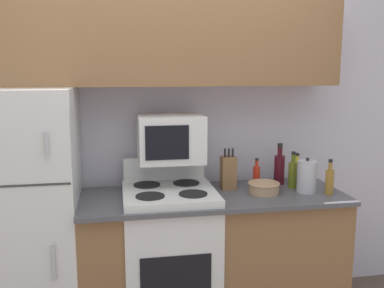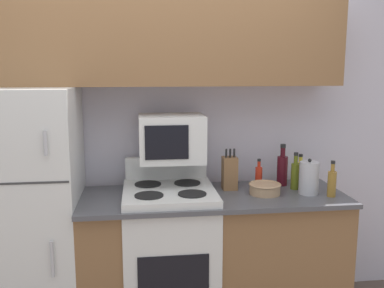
{
  "view_description": "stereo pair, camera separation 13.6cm",
  "coord_description": "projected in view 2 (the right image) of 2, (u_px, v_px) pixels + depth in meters",
  "views": [
    {
      "loc": [
        -0.28,
        -2.4,
        1.74
      ],
      "look_at": [
        0.2,
        0.27,
        1.26
      ],
      "focal_mm": 40.0,
      "sensor_mm": 36.0,
      "label": 1
    },
    {
      "loc": [
        -0.15,
        -2.42,
        1.74
      ],
      "look_at": [
        0.2,
        0.27,
        1.26
      ],
      "focal_mm": 40.0,
      "sensor_mm": 36.0,
      "label": 2
    }
  ],
  "objects": [
    {
      "name": "wall_back",
      "position": [
        158.0,
        133.0,
        3.14
      ],
      "size": [
        8.0,
        0.05,
        2.55
      ],
      "color": "silver",
      "rests_on": "ground_plane"
    },
    {
      "name": "lower_cabinets",
      "position": [
        213.0,
        258.0,
        2.95
      ],
      "size": [
        1.76,
        0.65,
        0.91
      ],
      "color": "brown",
      "rests_on": "ground_plane"
    },
    {
      "name": "refrigerator",
      "position": [
        26.0,
        214.0,
        2.76
      ],
      "size": [
        0.69,
        0.68,
        1.63
      ],
      "color": "silver",
      "rests_on": "ground_plane"
    },
    {
      "name": "upper_cabinets",
      "position": [
        158.0,
        39.0,
        2.83
      ],
      "size": [
        2.46,
        0.36,
        0.61
      ],
      "color": "brown",
      "rests_on": "refrigerator"
    },
    {
      "name": "stove",
      "position": [
        170.0,
        255.0,
        2.89
      ],
      "size": [
        0.6,
        0.63,
        1.12
      ],
      "color": "silver",
      "rests_on": "ground_plane"
    },
    {
      "name": "microwave",
      "position": [
        171.0,
        138.0,
        2.88
      ],
      "size": [
        0.43,
        0.35,
        0.31
      ],
      "color": "silver",
      "rests_on": "stove"
    },
    {
      "name": "knife_block",
      "position": [
        230.0,
        173.0,
        2.97
      ],
      "size": [
        0.1,
        0.1,
        0.29
      ],
      "color": "brown",
      "rests_on": "lower_cabinets"
    },
    {
      "name": "bowl",
      "position": [
        265.0,
        188.0,
        2.86
      ],
      "size": [
        0.22,
        0.22,
        0.07
      ],
      "color": "tan",
      "rests_on": "lower_cabinets"
    },
    {
      "name": "bottle_wine_red",
      "position": [
        282.0,
        169.0,
        3.07
      ],
      "size": [
        0.08,
        0.08,
        0.3
      ],
      "color": "#470F19",
      "rests_on": "lower_cabinets"
    },
    {
      "name": "bottle_hot_sauce",
      "position": [
        259.0,
        176.0,
        3.04
      ],
      "size": [
        0.05,
        0.05,
        0.2
      ],
      "color": "red",
      "rests_on": "lower_cabinets"
    },
    {
      "name": "bottle_cooking_spray",
      "position": [
        300.0,
        172.0,
        3.11
      ],
      "size": [
        0.06,
        0.06,
        0.22
      ],
      "color": "gold",
      "rests_on": "lower_cabinets"
    },
    {
      "name": "bottle_olive_oil",
      "position": [
        295.0,
        175.0,
        2.97
      ],
      "size": [
        0.06,
        0.06,
        0.26
      ],
      "color": "#5B6619",
      "rests_on": "lower_cabinets"
    },
    {
      "name": "bottle_vinegar",
      "position": [
        332.0,
        183.0,
        2.8
      ],
      "size": [
        0.06,
        0.06,
        0.24
      ],
      "color": "olive",
      "rests_on": "lower_cabinets"
    },
    {
      "name": "kettle",
      "position": [
        309.0,
        178.0,
        2.86
      ],
      "size": [
        0.13,
        0.13,
        0.24
      ],
      "color": "#B7B7BC",
      "rests_on": "lower_cabinets"
    }
  ]
}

